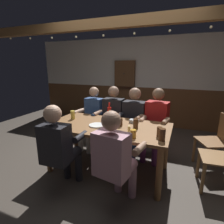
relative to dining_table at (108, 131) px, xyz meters
name	(u,v)px	position (x,y,z in m)	size (l,w,h in m)	color
ground_plane	(107,171)	(0.00, -0.04, -0.66)	(7.83, 7.83, 0.00)	#423A33
back_wall_upper	(146,63)	(0.00, 2.58, 1.04)	(6.52, 0.12, 1.31)	beige
back_wall_wainscot	(144,106)	(0.00, 2.58, -0.13)	(6.52, 0.12, 1.04)	brown
ceiling_beam	(120,22)	(0.00, 0.49, 1.62)	(5.87, 0.14, 0.16)	brown
dining_table	(108,131)	(0.00, 0.00, 0.00)	(1.83, 0.93, 0.76)	brown
person_0	(92,116)	(-0.63, 0.68, 0.00)	(0.53, 0.54, 1.22)	#2D4C84
person_1	(112,116)	(-0.21, 0.70, 0.03)	(0.53, 0.51, 1.25)	black
person_2	(133,119)	(0.20, 0.69, 0.03)	(0.55, 0.55, 1.24)	black
person_3	(156,121)	(0.61, 0.70, 0.03)	(0.56, 0.58, 1.26)	#AD1919
person_4	(59,145)	(-0.37, -0.68, 0.00)	(0.50, 0.53, 1.19)	black
person_5	(115,156)	(0.38, -0.69, 0.00)	(0.56, 0.58, 1.19)	#B78493
chair_empty_near_right	(218,140)	(1.60, 0.73, -0.18)	(0.58, 0.58, 0.88)	brown
table_candle	(129,129)	(0.38, -0.15, 0.14)	(0.04, 0.04, 0.08)	#F9E08C
condiment_caddy	(134,121)	(0.34, 0.26, 0.13)	(0.14, 0.10, 0.05)	#B2B7BC
plate_0	(97,125)	(-0.14, -0.09, 0.11)	(0.24, 0.24, 0.01)	white
bottle_0	(110,119)	(0.00, 0.06, 0.19)	(0.05, 0.05, 0.21)	#195923
bottle_1	(109,112)	(-0.11, 0.32, 0.21)	(0.06, 0.06, 0.27)	red
pint_glass_0	(136,124)	(0.43, 0.00, 0.17)	(0.07, 0.07, 0.14)	#4C2D19
pint_glass_1	(162,135)	(0.83, -0.29, 0.17)	(0.08, 0.08, 0.15)	#4C2D19
pint_glass_2	(120,122)	(0.19, 0.03, 0.16)	(0.07, 0.07, 0.12)	#4C2D19
pint_glass_3	(159,132)	(0.78, -0.17, 0.16)	(0.07, 0.07, 0.13)	#4C2D19
pint_glass_4	(73,115)	(-0.67, 0.08, 0.17)	(0.07, 0.07, 0.14)	#E5C64C
pint_glass_5	(133,134)	(0.49, -0.34, 0.15)	(0.07, 0.07, 0.11)	gold
wall_dart_cabinet	(125,74)	(-0.54, 2.45, 0.75)	(0.56, 0.15, 0.70)	brown
string_lights	(118,33)	(0.00, 0.44, 1.46)	(4.60, 0.04, 0.10)	#F9EAB2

